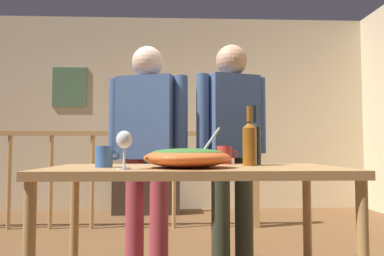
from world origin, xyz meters
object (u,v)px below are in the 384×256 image
(person_standing_right, at_px, (232,139))
(serving_table, at_px, (195,182))
(wine_bottle_dark, at_px, (255,141))
(wine_glass, at_px, (124,142))
(wine_bottle_amber, at_px, (250,142))
(mug_red, at_px, (225,155))
(framed_picture, at_px, (70,87))
(mug_blue, at_px, (104,157))
(stair_railing, at_px, (136,166))
(flat_screen_tv, at_px, (147,160))
(person_standing_left, at_px, (147,139))
(salad_bowl, at_px, (187,157))
(tv_console, at_px, (147,196))

(person_standing_right, bearing_deg, serving_table, 51.13)
(person_standing_right, bearing_deg, wine_bottle_dark, 78.46)
(wine_glass, height_order, wine_bottle_amber, wine_bottle_amber)
(mug_red, bearing_deg, framed_picture, 119.46)
(mug_red, bearing_deg, wine_bottle_dark, -28.71)
(wine_bottle_dark, xyz_separation_m, mug_blue, (-0.79, -0.25, -0.08))
(serving_table, bearing_deg, wine_glass, -146.00)
(framed_picture, height_order, stair_railing, framed_picture)
(stair_railing, distance_m, serving_table, 2.37)
(person_standing_right, bearing_deg, flat_screen_tv, -89.07)
(wine_bottle_dark, distance_m, mug_blue, 0.84)
(flat_screen_tv, bearing_deg, mug_blue, -89.08)
(framed_picture, height_order, person_standing_left, framed_picture)
(framed_picture, height_order, person_standing_right, framed_picture)
(salad_bowl, relative_size, wine_glass, 2.44)
(flat_screen_tv, relative_size, person_standing_left, 0.37)
(flat_screen_tv, height_order, serving_table, flat_screen_tv)
(tv_console, height_order, wine_bottle_dark, wine_bottle_dark)
(wine_glass, bearing_deg, wine_bottle_amber, 26.41)
(framed_picture, distance_m, wine_bottle_dark, 4.00)
(salad_bowl, relative_size, person_standing_left, 0.26)
(tv_console, xyz_separation_m, serving_table, (0.50, -3.27, 0.49))
(serving_table, bearing_deg, tv_console, 98.67)
(mug_red, height_order, person_standing_left, person_standing_left)
(wine_glass, bearing_deg, mug_red, 45.05)
(stair_railing, bearing_deg, framed_picture, 131.44)
(wine_bottle_dark, xyz_separation_m, person_standing_left, (-0.65, 0.53, 0.03))
(tv_console, xyz_separation_m, wine_bottle_amber, (0.79, -3.18, 0.69))
(wine_bottle_dark, bearing_deg, salad_bowl, -142.36)
(stair_railing, bearing_deg, person_standing_right, -61.65)
(stair_railing, xyz_separation_m, mug_blue, (0.10, -2.34, 0.15))
(mug_blue, bearing_deg, person_standing_left, 79.36)
(tv_console, height_order, mug_red, mug_red)
(serving_table, bearing_deg, flat_screen_tv, 98.75)
(flat_screen_tv, relative_size, mug_red, 4.86)
(wine_glass, distance_m, person_standing_right, 1.14)
(framed_picture, relative_size, serving_table, 0.40)
(stair_railing, relative_size, wine_bottle_dark, 11.08)
(framed_picture, distance_m, serving_table, 4.07)
(wine_glass, bearing_deg, serving_table, 34.00)
(person_standing_right, bearing_deg, mug_blue, 29.51)
(person_standing_left, bearing_deg, wine_bottle_amber, 149.32)
(framed_picture, xyz_separation_m, person_standing_right, (1.96, -2.82, -0.83))
(framed_picture, xyz_separation_m, tv_console, (1.16, -0.29, -1.55))
(wine_glass, distance_m, wine_bottle_amber, 0.69)
(stair_railing, bearing_deg, tv_console, 87.33)
(mug_red, bearing_deg, salad_bowl, -120.72)
(tv_console, relative_size, serving_table, 0.62)
(tv_console, bearing_deg, wine_bottle_amber, -75.97)
(mug_red, relative_size, person_standing_right, 0.08)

